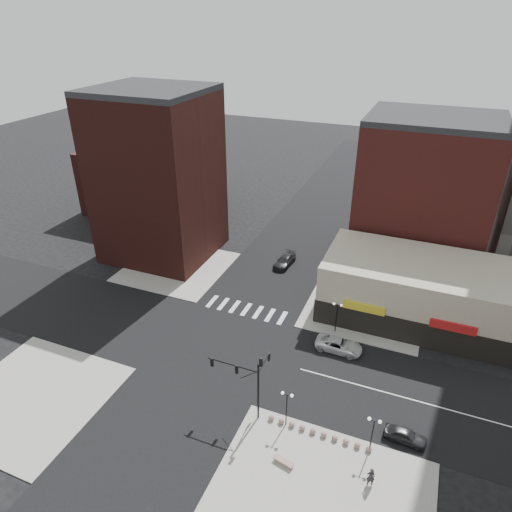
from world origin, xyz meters
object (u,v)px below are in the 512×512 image
(dark_sedan_east, at_px, (405,435))
(street_lamp_ne, at_px, (337,310))
(pedestrian, at_px, (371,477))
(dark_sedan_north, at_px, (285,261))
(white_suv, at_px, (339,345))
(street_lamp_se_a, at_px, (287,401))
(street_lamp_se_b, at_px, (373,427))
(stone_bench, at_px, (284,462))
(traffic_signal, at_px, (250,375))

(dark_sedan_east, bearing_deg, street_lamp_ne, 39.43)
(pedestrian, bearing_deg, dark_sedan_north, -78.56)
(white_suv, xyz_separation_m, dark_sedan_north, (-12.42, 16.63, 0.01))
(street_lamp_se_a, relative_size, pedestrian, 2.15)
(street_lamp_se_b, xyz_separation_m, white_suv, (-5.81, 12.77, -2.53))
(street_lamp_se_b, distance_m, stone_bench, 8.49)
(street_lamp_ne, xyz_separation_m, dark_sedan_north, (-11.23, 13.41, -2.53))
(street_lamp_se_a, xyz_separation_m, stone_bench, (1.19, -4.15, -2.94))
(dark_sedan_east, xyz_separation_m, pedestrian, (-2.24, -5.80, 0.42))
(traffic_signal, distance_m, white_suv, 14.56)
(street_lamp_ne, distance_m, dark_sedan_north, 17.67)
(dark_sedan_east, distance_m, pedestrian, 6.23)
(street_lamp_se_b, relative_size, dark_sedan_north, 0.79)
(dark_sedan_north, bearing_deg, stone_bench, -65.60)
(traffic_signal, bearing_deg, dark_sedan_east, 9.19)
(dark_sedan_east, relative_size, stone_bench, 2.01)
(street_lamp_se_a, height_order, stone_bench, street_lamp_se_a)
(street_lamp_se_b, xyz_separation_m, dark_sedan_north, (-18.23, 29.41, -2.53))
(traffic_signal, distance_m, pedestrian, 13.39)
(traffic_signal, height_order, pedestrian, traffic_signal)
(street_lamp_se_a, height_order, dark_sedan_north, street_lamp_se_a)
(dark_sedan_east, distance_m, stone_bench, 11.72)
(stone_bench, bearing_deg, dark_sedan_east, 47.87)
(stone_bench, bearing_deg, street_lamp_se_a, 119.19)
(street_lamp_se_a, bearing_deg, dark_sedan_east, 13.15)
(traffic_signal, height_order, stone_bench, traffic_signal)
(street_lamp_se_a, relative_size, white_suv, 0.76)
(street_lamp_se_a, distance_m, street_lamp_ne, 16.03)
(street_lamp_se_a, distance_m, pedestrian, 9.44)
(dark_sedan_east, bearing_deg, stone_bench, 128.07)
(street_lamp_se_a, height_order, white_suv, street_lamp_se_a)
(white_suv, height_order, dark_sedan_north, dark_sedan_north)
(traffic_signal, relative_size, street_lamp_se_a, 1.87)
(street_lamp_se_b, distance_m, pedestrian, 3.99)
(street_lamp_se_a, bearing_deg, traffic_signal, 177.43)
(pedestrian, bearing_deg, traffic_signal, -34.05)
(street_lamp_se_b, height_order, dark_sedan_east, street_lamp_se_b)
(street_lamp_ne, xyz_separation_m, stone_bench, (0.19, -20.15, -2.94))
(white_suv, height_order, dark_sedan_east, white_suv)
(street_lamp_se_b, bearing_deg, street_lamp_se_a, 180.00)
(street_lamp_se_a, bearing_deg, pedestrian, -20.86)
(pedestrian, bearing_deg, street_lamp_se_b, -98.39)
(dark_sedan_north, bearing_deg, dark_sedan_east, -46.34)
(traffic_signal, xyz_separation_m, street_lamp_ne, (4.76, 15.83, -1.67))
(traffic_signal, distance_m, street_lamp_ne, 16.62)
(traffic_signal, bearing_deg, stone_bench, -41.04)
(dark_sedan_north, bearing_deg, traffic_signal, -71.94)
(street_lamp_se_b, xyz_separation_m, pedestrian, (0.58, -3.27, -2.21))
(street_lamp_se_a, height_order, dark_sedan_east, street_lamp_se_a)
(traffic_signal, height_order, street_lamp_se_b, traffic_signal)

